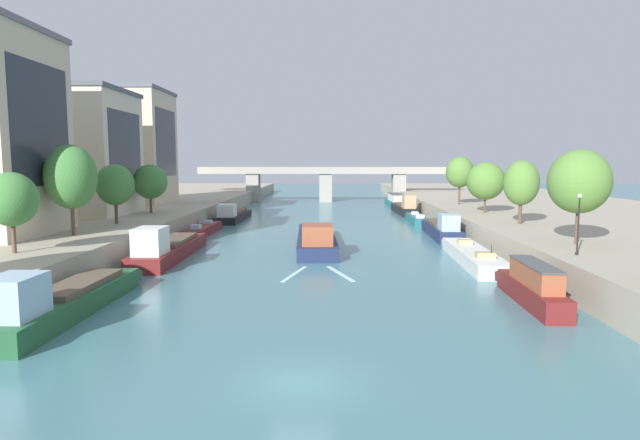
{
  "coord_description": "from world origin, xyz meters",
  "views": [
    {
      "loc": [
        1.2,
        -20.39,
        8.82
      ],
      "look_at": [
        0.0,
        36.79,
        2.56
      ],
      "focal_mm": 29.72,
      "sensor_mm": 36.0,
      "label": 1
    }
  ],
  "objects_px": {
    "moored_boat_right_lone": "(417,219)",
    "tree_left_distant": "(150,182)",
    "tree_right_far": "(486,181)",
    "moored_boat_right_end": "(472,255)",
    "lamppost_right_bank": "(578,222)",
    "tree_left_end_of_row": "(11,199)",
    "moored_boat_left_second": "(168,248)",
    "tree_right_nearest": "(521,183)",
    "moored_boat_left_gap_after": "(63,300)",
    "tree_left_second": "(115,185)",
    "tree_right_end_of_row": "(460,172)",
    "moored_boat_right_midway": "(405,208)",
    "moored_boat_left_lone": "(204,230)",
    "moored_boat_right_far": "(442,229)",
    "barge_midriver": "(316,238)",
    "moored_boat_right_second": "(395,201)",
    "bridge_far": "(326,180)",
    "tree_right_distant": "(579,182)",
    "tree_left_third": "(71,177)",
    "moored_boat_left_far": "(233,215)"
  },
  "relations": [
    {
      "from": "moored_boat_right_lone",
      "to": "tree_left_distant",
      "type": "distance_m",
      "value": 37.29
    },
    {
      "from": "tree_left_distant",
      "to": "tree_right_far",
      "type": "relative_size",
      "value": 0.95
    },
    {
      "from": "moored_boat_right_end",
      "to": "lamppost_right_bank",
      "type": "xyz_separation_m",
      "value": [
        4.46,
        -10.09,
        4.17
      ]
    },
    {
      "from": "tree_left_end_of_row",
      "to": "lamppost_right_bank",
      "type": "relative_size",
      "value": 1.35
    },
    {
      "from": "moored_boat_left_second",
      "to": "tree_right_nearest",
      "type": "relative_size",
      "value": 2.54
    },
    {
      "from": "moored_boat_left_gap_after",
      "to": "tree_left_second",
      "type": "distance_m",
      "value": 26.46
    },
    {
      "from": "moored_boat_right_lone",
      "to": "tree_left_distant",
      "type": "xyz_separation_m",
      "value": [
        -35.1,
        -11.17,
        5.82
      ]
    },
    {
      "from": "moored_boat_right_end",
      "to": "tree_right_end_of_row",
      "type": "relative_size",
      "value": 2.2
    },
    {
      "from": "moored_boat_right_midway",
      "to": "lamppost_right_bank",
      "type": "xyz_separation_m",
      "value": [
        4.34,
        -54.38,
        3.74
      ]
    },
    {
      "from": "moored_boat_right_end",
      "to": "moored_boat_left_lone",
      "type": "bearing_deg",
      "value": 147.97
    },
    {
      "from": "moored_boat_right_far",
      "to": "tree_right_nearest",
      "type": "distance_m",
      "value": 11.43
    },
    {
      "from": "tree_right_nearest",
      "to": "tree_right_end_of_row",
      "type": "relative_size",
      "value": 0.92
    },
    {
      "from": "moored_boat_left_gap_after",
      "to": "tree_left_end_of_row",
      "type": "xyz_separation_m",
      "value": [
        -7.0,
        7.14,
        5.23
      ]
    },
    {
      "from": "barge_midriver",
      "to": "moored_boat_left_gap_after",
      "type": "height_order",
      "value": "moored_boat_left_gap_after"
    },
    {
      "from": "moored_boat_right_midway",
      "to": "tree_right_nearest",
      "type": "bearing_deg",
      "value": -79.1
    },
    {
      "from": "moored_boat_right_midway",
      "to": "tree_right_far",
      "type": "height_order",
      "value": "tree_right_far"
    },
    {
      "from": "barge_midriver",
      "to": "moored_boat_right_end",
      "type": "xyz_separation_m",
      "value": [
        14.02,
        -8.03,
        -0.33
      ]
    },
    {
      "from": "moored_boat_right_end",
      "to": "moored_boat_right_lone",
      "type": "bearing_deg",
      "value": 90.02
    },
    {
      "from": "moored_boat_right_second",
      "to": "lamppost_right_bank",
      "type": "relative_size",
      "value": 3.31
    },
    {
      "from": "tree_right_far",
      "to": "moored_boat_right_lone",
      "type": "bearing_deg",
      "value": 125.95
    },
    {
      "from": "moored_boat_right_midway",
      "to": "tree_left_distant",
      "type": "distance_m",
      "value": 43.55
    },
    {
      "from": "tree_left_distant",
      "to": "moored_boat_right_far",
      "type": "bearing_deg",
      "value": -5.41
    },
    {
      "from": "moored_boat_right_midway",
      "to": "moored_boat_right_second",
      "type": "xyz_separation_m",
      "value": [
        0.26,
        15.36,
        0.05
      ]
    },
    {
      "from": "tree_left_second",
      "to": "bridge_far",
      "type": "height_order",
      "value": "tree_left_second"
    },
    {
      "from": "moored_boat_left_second",
      "to": "tree_right_end_of_row",
      "type": "height_order",
      "value": "tree_right_end_of_row"
    },
    {
      "from": "barge_midriver",
      "to": "moored_boat_right_midway",
      "type": "distance_m",
      "value": 38.92
    },
    {
      "from": "lamppost_right_bank",
      "to": "moored_boat_right_end",
      "type": "bearing_deg",
      "value": 113.83
    },
    {
      "from": "moored_boat_right_second",
      "to": "tree_right_end_of_row",
      "type": "height_order",
      "value": "tree_right_end_of_row"
    },
    {
      "from": "moored_boat_left_lone",
      "to": "moored_boat_right_far",
      "type": "bearing_deg",
      "value": -3.43
    },
    {
      "from": "tree_right_end_of_row",
      "to": "lamppost_right_bank",
      "type": "height_order",
      "value": "tree_right_end_of_row"
    },
    {
      "from": "moored_boat_left_gap_after",
      "to": "tree_right_far",
      "type": "distance_m",
      "value": 51.82
    },
    {
      "from": "moored_boat_left_gap_after",
      "to": "tree_right_distant",
      "type": "bearing_deg",
      "value": 19.26
    },
    {
      "from": "moored_boat_left_second",
      "to": "lamppost_right_bank",
      "type": "bearing_deg",
      "value": -19.13
    },
    {
      "from": "moored_boat_right_far",
      "to": "lamppost_right_bank",
      "type": "distance_m",
      "value": 26.53
    },
    {
      "from": "moored_boat_right_end",
      "to": "tree_left_third",
      "type": "bearing_deg",
      "value": -178.63
    },
    {
      "from": "moored_boat_right_midway",
      "to": "tree_left_end_of_row",
      "type": "bearing_deg",
      "value": -122.69
    },
    {
      "from": "lamppost_right_bank",
      "to": "tree_right_nearest",
      "type": "bearing_deg",
      "value": 82.03
    },
    {
      "from": "moored_boat_right_far",
      "to": "tree_left_second",
      "type": "height_order",
      "value": "tree_left_second"
    },
    {
      "from": "lamppost_right_bank",
      "to": "moored_boat_right_second",
      "type": "bearing_deg",
      "value": 93.34
    },
    {
      "from": "moored_boat_right_end",
      "to": "bridge_far",
      "type": "relative_size",
      "value": 0.28
    },
    {
      "from": "moored_boat_left_lone",
      "to": "tree_right_far",
      "type": "relative_size",
      "value": 1.89
    },
    {
      "from": "tree_left_distant",
      "to": "tree_right_nearest",
      "type": "relative_size",
      "value": 0.92
    },
    {
      "from": "moored_boat_left_far",
      "to": "tree_right_far",
      "type": "relative_size",
      "value": 2.4
    },
    {
      "from": "moored_boat_right_second",
      "to": "tree_right_far",
      "type": "bearing_deg",
      "value": -80.35
    },
    {
      "from": "moored_boat_left_gap_after",
      "to": "tree_left_distant",
      "type": "xyz_separation_m",
      "value": [
        -7.33,
        36.52,
        5.37
      ]
    },
    {
      "from": "tree_left_distant",
      "to": "moored_boat_left_gap_after",
      "type": "bearing_deg",
      "value": -78.66
    },
    {
      "from": "tree_right_nearest",
      "to": "tree_left_second",
      "type": "bearing_deg",
      "value": -179.04
    },
    {
      "from": "tree_left_end_of_row",
      "to": "tree_right_nearest",
      "type": "bearing_deg",
      "value": 23.84
    },
    {
      "from": "moored_boat_left_far",
      "to": "moored_boat_right_second",
      "type": "xyz_separation_m",
      "value": [
        27.76,
        26.56,
        0.24
      ]
    },
    {
      "from": "tree_left_third",
      "to": "moored_boat_right_lone",
      "type": "bearing_deg",
      "value": 41.69
    }
  ]
}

